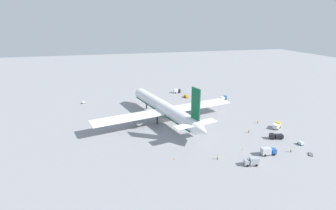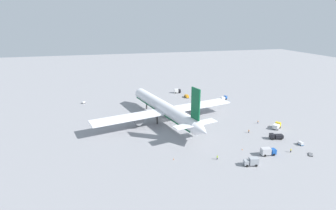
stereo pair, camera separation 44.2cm
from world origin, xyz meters
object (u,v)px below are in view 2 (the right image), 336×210
(airliner, at_px, (164,109))
(baggage_cart_2, at_px, (84,102))
(service_truck_0, at_px, (276,136))
(traffic_cone_0, at_px, (242,149))
(traffic_cone_1, at_px, (174,159))
(ground_worker_3, at_px, (217,157))
(baggage_cart_1, at_px, (301,143))
(ground_worker_5, at_px, (291,150))
(service_truck_2, at_px, (277,126))
(service_truck_3, at_px, (252,162))
(ground_worker_1, at_px, (249,131))
(service_van, at_px, (187,96))
(service_truck_1, at_px, (224,98))
(baggage_cart_0, at_px, (311,154))
(service_truck_4, at_px, (177,91))
(ground_worker_0, at_px, (211,100))
(ground_worker_4, at_px, (258,122))
(service_truck_5, at_px, (268,151))
(ground_worker_2, at_px, (194,96))

(airliner, relative_size, baggage_cart_2, 27.49)
(service_truck_0, bearing_deg, traffic_cone_0, 105.76)
(traffic_cone_0, height_order, traffic_cone_1, same)
(ground_worker_3, relative_size, traffic_cone_0, 3.24)
(baggage_cart_1, distance_m, ground_worker_5, 9.66)
(service_truck_2, relative_size, baggage_cart_1, 1.83)
(service_truck_3, relative_size, baggage_cart_2, 1.96)
(service_truck_2, height_order, traffic_cone_0, service_truck_2)
(baggage_cart_1, relative_size, ground_worker_1, 1.80)
(airliner, xyz_separation_m, service_van, (39.13, -25.61, -5.91))
(service_truck_3, xyz_separation_m, baggage_cart_2, (94.87, 62.35, -0.93))
(service_truck_1, height_order, traffic_cone_1, service_truck_1)
(baggage_cart_0, relative_size, ground_worker_5, 1.96)
(traffic_cone_1, bearing_deg, baggage_cart_2, 23.33)
(service_truck_4, height_order, ground_worker_0, service_truck_4)
(baggage_cart_1, relative_size, ground_worker_0, 1.74)
(baggage_cart_1, height_order, ground_worker_4, ground_worker_4)
(baggage_cart_0, bearing_deg, service_truck_5, 74.89)
(baggage_cart_2, relative_size, traffic_cone_1, 5.12)
(baggage_cart_1, bearing_deg, ground_worker_4, 7.75)
(baggage_cart_0, relative_size, traffic_cone_1, 5.82)
(airliner, distance_m, service_truck_3, 55.45)
(ground_worker_3, xyz_separation_m, traffic_cone_0, (4.50, -13.25, -0.63))
(service_truck_0, bearing_deg, ground_worker_5, 170.26)
(ground_worker_0, xyz_separation_m, ground_worker_2, (13.57, 7.00, -0.06))
(service_truck_2, xyz_separation_m, ground_worker_1, (-1.21, 16.02, -0.57))
(ground_worker_3, bearing_deg, ground_worker_5, -94.15)
(ground_worker_1, relative_size, traffic_cone_1, 3.10)
(service_truck_0, height_order, ground_worker_3, service_truck_0)
(service_van, distance_m, ground_worker_2, 5.16)
(service_truck_4, distance_m, baggage_cart_2, 65.92)
(service_truck_3, xyz_separation_m, ground_worker_2, (90.83, -10.88, -0.75))
(baggage_cart_1, bearing_deg, baggage_cart_2, 47.05)
(service_truck_5, bearing_deg, service_truck_2, -42.69)
(ground_worker_3, distance_m, traffic_cone_1, 16.63)
(service_truck_3, xyz_separation_m, traffic_cone_0, (11.68, -2.99, -1.33))
(ground_worker_2, height_order, ground_worker_3, ground_worker_3)
(ground_worker_2, bearing_deg, service_truck_3, 173.17)
(ground_worker_1, distance_m, traffic_cone_0, 18.84)
(service_truck_5, height_order, ground_worker_1, service_truck_5)
(ground_worker_4, bearing_deg, ground_worker_3, 128.36)
(service_truck_4, relative_size, traffic_cone_1, 8.64)
(ground_worker_1, bearing_deg, ground_worker_3, 127.28)
(service_van, relative_size, baggage_cart_1, 1.56)
(service_truck_4, height_order, ground_worker_5, service_truck_4)
(ground_worker_3, bearing_deg, service_truck_3, -124.98)
(service_truck_5, relative_size, ground_worker_5, 3.73)
(ground_worker_0, relative_size, ground_worker_4, 1.09)
(service_truck_4, relative_size, ground_worker_4, 2.93)
(service_truck_5, distance_m, traffic_cone_0, 9.86)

